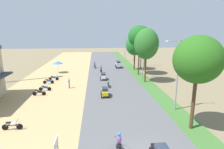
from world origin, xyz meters
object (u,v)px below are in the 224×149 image
(parked_motorbike_second, at_px, (39,92))
(median_tree_nearest, at_px, (198,60))
(utility_pole_near, at_px, (141,50))
(motorbike_ahead_second, at_px, (108,84))
(motorbike_ahead_fourth, at_px, (95,65))
(parked_motorbike_third, at_px, (45,88))
(motorbike_ahead_third, at_px, (101,69))
(streetlamp_mid, at_px, (143,56))
(streetlamp_near, at_px, (178,70))
(parked_motorbike_fourth, at_px, (49,81))
(parked_motorbike_nearest, at_px, (12,125))
(car_van_silver, at_px, (118,64))
(motorbike_foreground_rider, at_px, (119,143))
(median_tree_fourth, at_px, (135,45))
(pedestrian_on_shoulder, at_px, (69,83))
(utility_pole_far, at_px, (145,47))
(street_signboard, at_px, (56,146))
(car_hatchback_white, at_px, (103,76))
(median_tree_third, at_px, (140,36))
(vendor_umbrella, at_px, (58,62))
(car_hatchback_yellow, at_px, (105,92))
(streetlamp_far, at_px, (125,47))
(parked_motorbike_fifth, at_px, (54,78))
(median_tree_second, at_px, (146,44))

(parked_motorbike_second, height_order, median_tree_nearest, median_tree_nearest)
(utility_pole_near, bearing_deg, motorbike_ahead_second, -121.45)
(motorbike_ahead_fourth, bearing_deg, parked_motorbike_third, -113.42)
(motorbike_ahead_third, bearing_deg, streetlamp_mid, -34.34)
(parked_motorbike_second, distance_m, streetlamp_near, 18.19)
(parked_motorbike_fourth, distance_m, motorbike_ahead_second, 10.26)
(motorbike_ahead_second, bearing_deg, utility_pole_near, 58.55)
(parked_motorbike_nearest, xyz_separation_m, car_van_silver, (12.99, 28.11, 0.47))
(car_van_silver, xyz_separation_m, motorbike_foreground_rider, (-3.96, -32.17, -0.17))
(median_tree_fourth, xyz_separation_m, motorbike_ahead_fourth, (-9.11, 2.59, -4.79))
(median_tree_nearest, xyz_separation_m, median_tree_fourth, (0.41, 26.84, -0.69))
(pedestrian_on_shoulder, height_order, utility_pole_far, utility_pole_far)
(motorbike_foreground_rider, bearing_deg, utility_pole_near, 73.39)
(pedestrian_on_shoulder, height_order, motorbike_ahead_third, motorbike_ahead_third)
(street_signboard, bearing_deg, car_hatchback_white, 79.00)
(utility_pole_near, bearing_deg, median_tree_third, -107.98)
(vendor_umbrella, bearing_deg, streetlamp_mid, -20.04)
(median_tree_third, distance_m, car_hatchback_yellow, 16.24)
(motorbike_ahead_third, relative_size, motorbike_ahead_fourth, 1.00)
(median_tree_third, bearing_deg, streetlamp_near, -89.74)
(motorbike_ahead_third, bearing_deg, pedestrian_on_shoulder, -116.66)
(car_hatchback_white, bearing_deg, streetlamp_far, 71.02)
(motorbike_foreground_rider, bearing_deg, utility_pole_far, 72.18)
(street_signboard, xyz_separation_m, pedestrian_on_shoulder, (-1.33, 16.69, -0.14))
(pedestrian_on_shoulder, bearing_deg, parked_motorbike_second, -140.05)
(parked_motorbike_fifth, distance_m, median_tree_nearest, 25.29)
(parked_motorbike_fifth, bearing_deg, median_tree_nearest, -49.18)
(parked_motorbike_fifth, xyz_separation_m, utility_pole_near, (18.30, 9.33, 3.93))
(utility_pole_far, bearing_deg, streetlamp_far, 111.23)
(parked_motorbike_fourth, bearing_deg, utility_pole_far, 35.39)
(utility_pole_far, bearing_deg, motorbike_foreground_rider, -107.82)
(streetlamp_near, height_order, motorbike_ahead_second, streetlamp_near)
(pedestrian_on_shoulder, xyz_separation_m, utility_pole_near, (14.88, 14.51, 3.52))
(pedestrian_on_shoulder, bearing_deg, car_hatchback_white, 40.74)
(parked_motorbike_second, distance_m, median_tree_third, 21.31)
(utility_pole_near, height_order, utility_pole_far, utility_pole_far)
(parked_motorbike_nearest, relative_size, streetlamp_mid, 0.25)
(vendor_umbrella, height_order, utility_pole_far, utility_pole_far)
(parked_motorbike_second, xyz_separation_m, vendor_umbrella, (-0.14, 14.48, 1.75))
(median_tree_second, relative_size, streetlamp_mid, 1.30)
(pedestrian_on_shoulder, bearing_deg, utility_pole_far, 46.39)
(parked_motorbike_fifth, bearing_deg, median_tree_second, -9.09)
(utility_pole_near, bearing_deg, car_hatchback_white, -133.82)
(car_hatchback_yellow, bearing_deg, median_tree_third, 58.96)
(parked_motorbike_second, relative_size, parked_motorbike_third, 1.00)
(median_tree_fourth, bearing_deg, motorbike_ahead_second, -117.81)
(median_tree_nearest, relative_size, utility_pole_near, 0.97)
(motorbike_ahead_second, bearing_deg, pedestrian_on_shoulder, -178.68)
(median_tree_fourth, bearing_deg, utility_pole_far, 48.98)
(street_signboard, distance_m, median_tree_nearest, 12.90)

